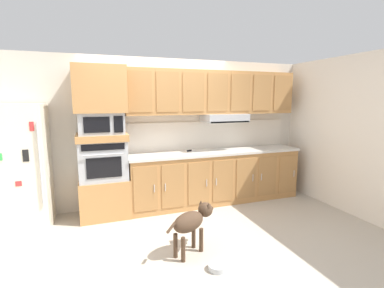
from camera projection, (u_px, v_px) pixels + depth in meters
ground_plane at (176, 226)px, 4.09m from camera, size 9.60×9.60×0.00m
back_kitchen_wall at (158, 132)px, 4.92m from camera, size 6.20×0.12×2.50m
side_panel_right at (333, 133)px, 4.82m from camera, size 0.12×7.10×2.50m
refrigerator at (19, 168)px, 3.90m from camera, size 0.76×0.73×1.76m
oven_base_cabinet at (105, 197)px, 4.43m from camera, size 0.74×0.62×0.60m
built_in_oven at (103, 160)px, 4.33m from camera, size 0.70×0.62×0.60m
appliance_mid_shelf at (102, 137)px, 4.28m from camera, size 0.74×0.62×0.10m
microwave at (101, 123)px, 4.24m from camera, size 0.64×0.54×0.32m
appliance_upper_cabinet at (100, 89)px, 4.17m from camera, size 0.74×0.62×0.68m
lower_cabinet_run at (216, 177)px, 5.03m from camera, size 3.06×0.63×0.88m
countertop_slab at (216, 152)px, 4.96m from camera, size 3.10×0.64×0.04m
backsplash_panel at (210, 135)px, 5.19m from camera, size 3.10×0.02×0.50m
upper_cabinet_with_hood at (214, 94)px, 4.92m from camera, size 3.06×0.48×0.88m
screwdriver at (190, 151)px, 4.89m from camera, size 0.16×0.16×0.03m
dog at (192, 221)px, 3.33m from camera, size 0.72×0.43×0.58m
dog_food_bowl at (218, 267)px, 3.03m from camera, size 0.20×0.20×0.06m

